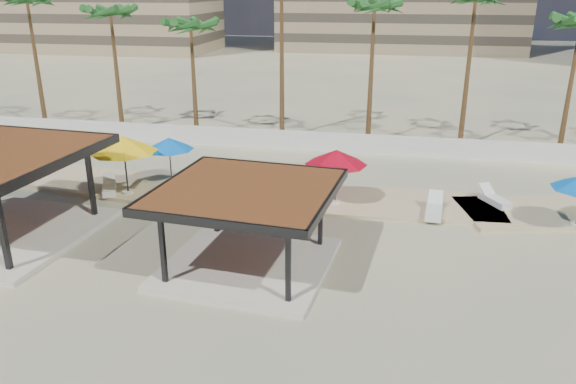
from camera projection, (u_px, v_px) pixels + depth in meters
The scene contains 15 objects.
ground at pixel (257, 264), 21.41m from camera, with size 200.00×200.00×0.00m, color #CAB686.
promenade at pixel (333, 196), 28.08m from camera, with size 44.45×7.97×0.24m.
boundary_wall at pixel (318, 141), 35.92m from camera, with size 56.00×0.30×1.20m, color silver.
pavilion_central at pixel (247, 220), 20.63m from camera, with size 6.81×6.81×3.18m.
umbrella_b at pixel (123, 144), 27.31m from camera, with size 4.11×4.11×2.96m.
umbrella_c at pixel (336, 157), 26.19m from camera, with size 3.29×3.29×2.64m.
umbrella_f at pixel (169, 144), 29.40m from camera, with size 3.43×3.43×2.33m.
lounger_a at pixel (109, 188), 28.36m from camera, with size 1.41×1.98×0.72m.
lounger_b at pixel (434, 210), 25.56m from camera, with size 0.88×2.18×0.80m.
lounger_c at pixel (495, 200), 26.85m from camera, with size 1.48×1.99×0.73m.
palm_a at pixel (28, 5), 39.11m from camera, with size 3.00×3.00×9.90m.
palm_b at pixel (111, 17), 38.63m from camera, with size 3.00×3.00×9.10m.
palm_c at pixel (191, 30), 37.22m from camera, with size 3.00×3.00×8.33m.
palm_e at pixel (374, 12), 34.86m from camera, with size 3.00×3.00×9.63m.
palm_f at pixel (475, 4), 33.78m from camera, with size 3.00×3.00×10.13m.
Camera 1 is at (4.93, -18.53, 9.99)m, focal length 35.00 mm.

